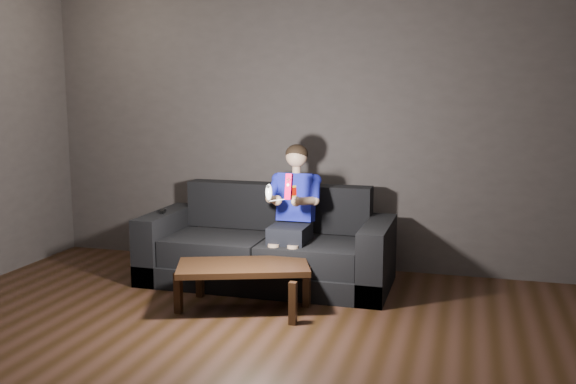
% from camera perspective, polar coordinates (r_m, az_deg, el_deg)
% --- Properties ---
extents(floor, '(5.00, 5.00, 0.00)m').
position_cam_1_polar(floor, '(3.99, -8.50, -15.47)').
color(floor, black).
rests_on(floor, ground).
extents(back_wall, '(5.00, 0.04, 2.70)m').
position_cam_1_polar(back_wall, '(6.00, 1.11, 6.13)').
color(back_wall, '#363130').
rests_on(back_wall, ground).
extents(sofa, '(2.12, 0.92, 0.82)m').
position_cam_1_polar(sofa, '(5.59, -1.80, -5.32)').
color(sofa, black).
rests_on(sofa, floor).
extents(child, '(0.46, 0.56, 1.12)m').
position_cam_1_polar(child, '(5.38, 0.45, -1.09)').
color(child, black).
rests_on(child, sofa).
extents(wii_remote_red, '(0.05, 0.08, 0.20)m').
position_cam_1_polar(wii_remote_red, '(4.91, 0.07, 0.48)').
color(wii_remote_red, '#E80036').
rests_on(wii_remote_red, child).
extents(nunchuk_white, '(0.07, 0.09, 0.14)m').
position_cam_1_polar(nunchuk_white, '(4.97, -1.71, -0.01)').
color(nunchuk_white, white).
rests_on(nunchuk_white, child).
extents(wii_remote_black, '(0.08, 0.15, 0.03)m').
position_cam_1_polar(wii_remote_black, '(5.80, -11.07, -1.67)').
color(wii_remote_black, black).
rests_on(wii_remote_black, sofa).
extents(coffee_table, '(1.09, 0.79, 0.36)m').
position_cam_1_polar(coffee_table, '(4.88, -4.01, -6.96)').
color(coffee_table, black).
rests_on(coffee_table, floor).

